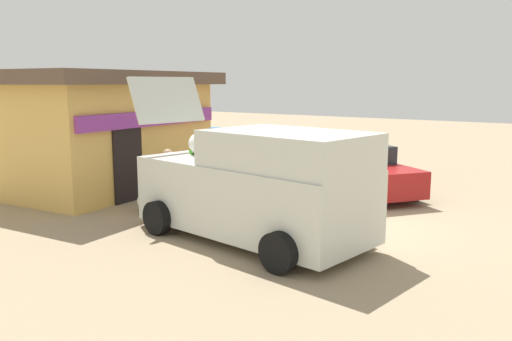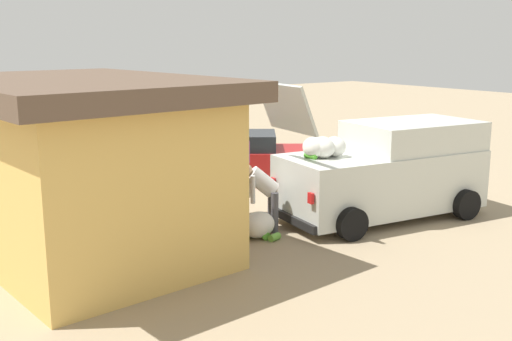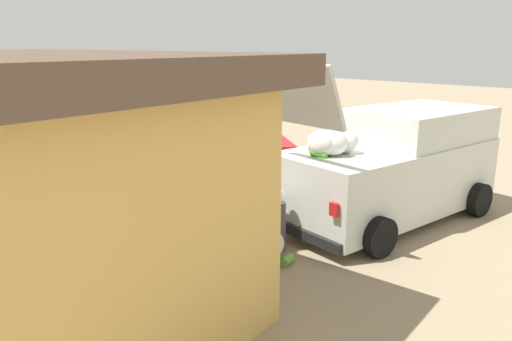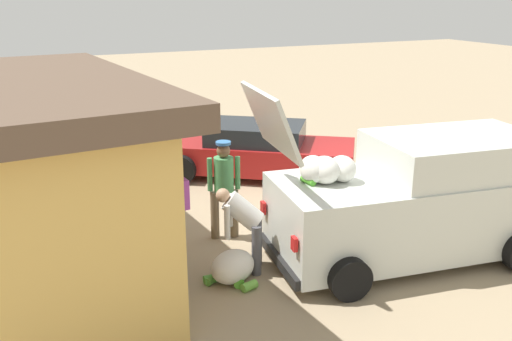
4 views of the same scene
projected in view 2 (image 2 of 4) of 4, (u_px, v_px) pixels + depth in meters
The scene contains 8 objects.
ground_plane at pixel (330, 194), 14.88m from camera, with size 60.00×60.00×0.00m, color #9E896B.
storefront_bar at pixel (81, 164), 10.51m from camera, with size 6.02×4.49×3.05m.
delivery_van at pixel (387, 170), 12.84m from camera, with size 2.63×4.90×2.89m.
parked_sedan at pixel (235, 157), 16.47m from camera, with size 4.00×4.65×1.24m.
vendor_standing at pixel (235, 168), 12.93m from camera, with size 0.41×0.56×1.75m.
customer_bending at pixel (263, 190), 11.89m from camera, with size 0.68×0.74×1.34m.
unloaded_banana_pile at pixel (258, 226), 11.60m from camera, with size 0.87×0.92×0.48m.
paint_bucket at pixel (166, 205), 13.35m from camera, with size 0.28×0.28×0.31m, color #BF3F33.
Camera 2 is at (-10.70, 9.86, 3.67)m, focal length 43.02 mm.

